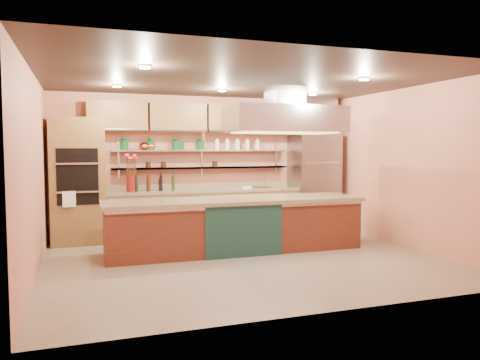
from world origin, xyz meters
name	(u,v)px	position (x,y,z in m)	size (l,w,h in m)	color
floor	(244,260)	(0.00, 0.00, -0.01)	(6.00, 5.00, 0.02)	gray
ceiling	(244,80)	(0.00, 0.00, 2.80)	(6.00, 5.00, 0.02)	black
wall_back	(204,165)	(0.00, 2.50, 1.40)	(6.00, 0.04, 2.80)	tan
wall_front	(323,182)	(0.00, -2.50, 1.40)	(6.00, 0.04, 2.80)	tan
wall_left	(33,175)	(-3.00, 0.00, 1.40)	(0.04, 5.00, 2.80)	tan
wall_right	(405,168)	(3.00, 0.00, 1.40)	(0.04, 5.00, 2.80)	tan
oven_stack	(78,181)	(-2.45, 2.18, 1.15)	(0.95, 0.64, 2.30)	brown
refrigerator	(314,181)	(2.35, 2.14, 1.05)	(0.95, 0.72, 2.10)	gray
back_counter	(205,212)	(-0.05, 2.20, 0.47)	(3.84, 0.64, 0.93)	tan
wall_shelf_lower	(203,168)	(-0.05, 2.37, 1.35)	(3.60, 0.26, 0.03)	#B4B8BC
wall_shelf_upper	(203,151)	(-0.05, 2.37, 1.70)	(3.60, 0.26, 0.03)	#B4B8BC
upper_cabinets	(206,118)	(0.00, 2.32, 2.35)	(4.60, 0.36, 0.55)	brown
range_hood	(285,119)	(0.97, 0.63, 2.25)	(2.00, 1.00, 0.45)	#B4B8BC
ceiling_downlights	(240,83)	(0.00, 0.20, 2.77)	(4.00, 2.80, 0.02)	#FFE5A5
island	(236,225)	(0.07, 0.63, 0.45)	(4.30, 0.93, 0.90)	#602A1B
flower_vase	(131,183)	(-1.50, 2.15, 1.09)	(0.18, 0.18, 0.31)	maroon
oil_bottle_cluster	(155,184)	(-1.06, 2.15, 1.06)	(0.82, 0.23, 0.26)	black
kitchen_scale	(247,186)	(0.81, 2.15, 0.98)	(0.17, 0.13, 0.09)	white
bar_faucet	(264,182)	(1.24, 2.25, 1.03)	(0.03, 0.03, 0.21)	white
copper_kettle	(144,146)	(-1.23, 2.37, 1.79)	(0.19, 0.19, 0.15)	#C4532D
green_canister	(181,146)	(-0.50, 2.37, 1.79)	(0.13, 0.13, 0.16)	#0E4519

